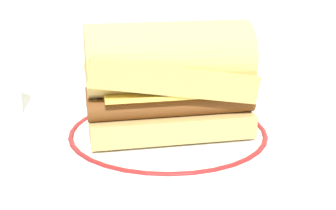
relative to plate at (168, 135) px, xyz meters
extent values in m
plane|color=silver|center=(-0.03, -0.03, -0.01)|extent=(1.50, 1.50, 0.00)
cylinder|color=white|center=(0.00, 0.00, 0.00)|extent=(0.25, 0.25, 0.01)
torus|color=maroon|center=(0.00, 0.00, 0.00)|extent=(0.23, 0.23, 0.01)
cube|color=tan|center=(0.00, 0.00, 0.02)|extent=(0.20, 0.13, 0.03)
cylinder|color=brown|center=(0.00, -0.02, 0.05)|extent=(0.19, 0.06, 0.02)
cylinder|color=brown|center=(0.00, 0.00, 0.05)|extent=(0.19, 0.06, 0.02)
cylinder|color=brown|center=(0.00, 0.02, 0.05)|extent=(0.19, 0.06, 0.02)
cube|color=#EFC64C|center=(0.00, 0.00, 0.06)|extent=(0.16, 0.12, 0.01)
cube|color=tan|center=(0.00, 0.00, 0.08)|extent=(0.20, 0.13, 0.06)
cylinder|color=tan|center=(0.00, 0.00, 0.09)|extent=(0.19, 0.11, 0.08)
camera|label=1|loc=(-0.01, -0.51, 0.21)|focal=49.92mm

